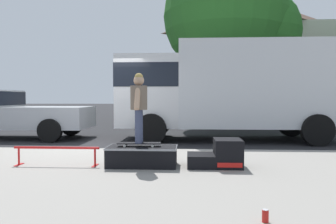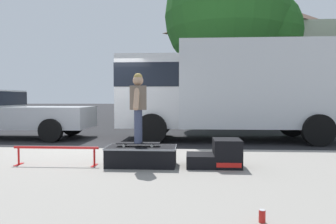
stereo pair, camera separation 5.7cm
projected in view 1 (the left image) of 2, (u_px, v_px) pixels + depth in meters
The scene contains 11 objects.
ground_plane at pixel (90, 150), 8.52m from camera, with size 140.00×140.00×0.00m, color black.
sidewalk_slab at pixel (37, 174), 5.52m from camera, with size 50.00×5.00×0.12m, color gray.
skate_box at pixel (142, 155), 5.92m from camera, with size 1.25×0.67×0.35m.
kicker_ramp at pixel (219, 155), 5.84m from camera, with size 0.96×0.61×0.50m.
grind_rail at pixel (57, 151), 5.94m from camera, with size 1.57×0.28×0.35m.
skateboard at pixel (139, 143), 5.91m from camera, with size 0.79×0.24×0.07m.
skater_kid at pixel (139, 102), 5.88m from camera, with size 0.30×0.64×1.25m.
soda_can at pixel (265, 216), 3.23m from camera, with size 0.07×0.07×0.13m.
box_truck at pixel (227, 87), 10.42m from camera, with size 6.91×2.63×3.05m.
street_tree_neighbour at pixel (233, 19), 15.10m from camera, with size 6.29×5.72×8.00m.
house_behind at pixel (255, 57), 23.20m from camera, with size 9.54×8.23×8.40m.
Camera 1 is at (2.52, -8.34, 1.34)m, focal length 35.02 mm.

